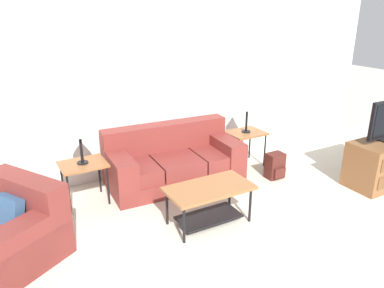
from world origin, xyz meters
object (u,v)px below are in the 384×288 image
(couch, at_px, (173,163))
(table_lamp_left, at_px, (79,129))
(armchair, at_px, (6,234))
(side_table_left, at_px, (83,167))
(coffee_table, at_px, (209,197))
(table_lamp_right, at_px, (247,104))
(backpack, at_px, (275,166))
(side_table_right, at_px, (246,135))

(couch, height_order, table_lamp_left, table_lamp_left)
(armchair, distance_m, table_lamp_left, 1.47)
(couch, relative_size, side_table_left, 3.42)
(couch, xyz_separation_m, side_table_left, (-1.30, -0.02, 0.21))
(side_table_left, xyz_separation_m, table_lamp_left, (-0.00, 0.00, 0.52))
(couch, distance_m, coffee_table, 1.24)
(coffee_table, distance_m, side_table_left, 1.68)
(armchair, height_order, table_lamp_right, table_lamp_right)
(table_lamp_left, xyz_separation_m, table_lamp_right, (2.59, 0.00, 0.00))
(couch, relative_size, table_lamp_right, 3.30)
(couch, height_order, armchair, couch)
(couch, relative_size, backpack, 5.03)
(table_lamp_right, bearing_deg, coffee_table, -139.73)
(table_lamp_left, distance_m, table_lamp_right, 2.59)
(table_lamp_left, bearing_deg, armchair, -141.39)
(coffee_table, bearing_deg, side_table_right, 40.27)
(couch, bearing_deg, armchair, -160.53)
(table_lamp_left, height_order, table_lamp_right, same)
(couch, relative_size, armchair, 1.45)
(table_lamp_right, xyz_separation_m, backpack, (0.09, -0.63, -0.84))
(side_table_right, xyz_separation_m, table_lamp_right, (0.00, 0.00, 0.52))
(side_table_left, xyz_separation_m, backpack, (2.68, -0.63, -0.31))
(coffee_table, height_order, backpack, coffee_table)
(table_lamp_left, bearing_deg, side_table_right, -0.00)
(couch, bearing_deg, side_table_left, -179.32)
(armchair, bearing_deg, coffee_table, -11.08)
(table_lamp_right, height_order, backpack, table_lamp_right)
(coffee_table, bearing_deg, backpack, 21.00)
(table_lamp_left, bearing_deg, table_lamp_right, 0.00)
(armchair, relative_size, table_lamp_left, 2.27)
(coffee_table, bearing_deg, side_table_left, 133.52)
(table_lamp_left, relative_size, table_lamp_right, 1.00)
(table_lamp_left, bearing_deg, side_table_left, -45.00)
(coffee_table, bearing_deg, table_lamp_left, 133.52)
(coffee_table, height_order, table_lamp_right, table_lamp_right)
(couch, height_order, backpack, couch)
(armchair, distance_m, side_table_right, 3.67)
(couch, distance_m, table_lamp_right, 1.48)
(side_table_left, bearing_deg, coffee_table, -46.48)
(armchair, relative_size, side_table_left, 2.35)
(coffee_table, xyz_separation_m, table_lamp_right, (1.43, 1.21, 0.68))
(side_table_right, bearing_deg, armchair, -167.50)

